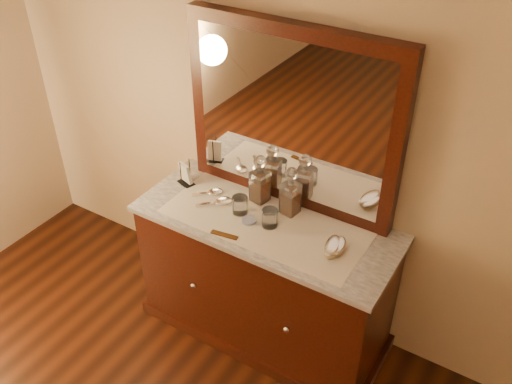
# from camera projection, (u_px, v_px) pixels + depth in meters

# --- Properties ---
(dresser_cabinet) EXTENTS (1.40, 0.55, 0.82)m
(dresser_cabinet) POSITION_uv_depth(u_px,v_px,m) (265.00, 280.00, 3.20)
(dresser_cabinet) COLOR black
(dresser_cabinet) RESTS_ON floor
(dresser_plinth) EXTENTS (1.46, 0.59, 0.08)m
(dresser_plinth) POSITION_uv_depth(u_px,v_px,m) (264.00, 323.00, 3.41)
(dresser_plinth) COLOR black
(dresser_plinth) RESTS_ON floor
(knob_left) EXTENTS (0.04, 0.04, 0.04)m
(knob_left) POSITION_uv_depth(u_px,v_px,m) (194.00, 286.00, 3.11)
(knob_left) COLOR silver
(knob_left) RESTS_ON dresser_cabinet
(knob_right) EXTENTS (0.04, 0.04, 0.04)m
(knob_right) POSITION_uv_depth(u_px,v_px,m) (287.00, 329.00, 2.85)
(knob_right) COLOR silver
(knob_right) RESTS_ON dresser_cabinet
(marble_top) EXTENTS (1.44, 0.59, 0.03)m
(marble_top) POSITION_uv_depth(u_px,v_px,m) (266.00, 223.00, 2.95)
(marble_top) COLOR white
(marble_top) RESTS_ON dresser_cabinet
(mirror_frame) EXTENTS (1.20, 0.08, 1.00)m
(mirror_frame) POSITION_uv_depth(u_px,v_px,m) (291.00, 119.00, 2.82)
(mirror_frame) COLOR black
(mirror_frame) RESTS_ON marble_top
(mirror_glass) EXTENTS (1.06, 0.01, 0.86)m
(mirror_glass) POSITION_uv_depth(u_px,v_px,m) (288.00, 122.00, 2.80)
(mirror_glass) COLOR white
(mirror_glass) RESTS_ON marble_top
(lace_runner) EXTENTS (1.10, 0.45, 0.00)m
(lace_runner) POSITION_uv_depth(u_px,v_px,m) (264.00, 223.00, 2.93)
(lace_runner) COLOR white
(lace_runner) RESTS_ON marble_top
(pin_dish) EXTENTS (0.09, 0.09, 0.01)m
(pin_dish) POSITION_uv_depth(u_px,v_px,m) (249.00, 220.00, 2.93)
(pin_dish) COLOR silver
(pin_dish) RESTS_ON lace_runner
(comb) EXTENTS (0.15, 0.05, 0.01)m
(comb) POSITION_uv_depth(u_px,v_px,m) (224.00, 235.00, 2.84)
(comb) COLOR brown
(comb) RESTS_ON lace_runner
(napkin_rack) EXTENTS (0.12, 0.09, 0.16)m
(napkin_rack) POSITION_uv_depth(u_px,v_px,m) (186.00, 174.00, 3.20)
(napkin_rack) COLOR black
(napkin_rack) RESTS_ON marble_top
(decanter_left) EXTENTS (0.10, 0.10, 0.29)m
(decanter_left) POSITION_uv_depth(u_px,v_px,m) (260.00, 184.00, 3.03)
(decanter_left) COLOR #914615
(decanter_left) RESTS_ON lace_runner
(decanter_right) EXTENTS (0.10, 0.10, 0.29)m
(decanter_right) POSITION_uv_depth(u_px,v_px,m) (290.00, 196.00, 2.94)
(decanter_right) COLOR #914615
(decanter_right) RESTS_ON lace_runner
(brush_near) EXTENTS (0.11, 0.18, 0.05)m
(brush_near) POSITION_uv_depth(u_px,v_px,m) (332.00, 247.00, 2.73)
(brush_near) COLOR tan
(brush_near) RESTS_ON lace_runner
(brush_far) EXTENTS (0.10, 0.16, 0.04)m
(brush_far) POSITION_uv_depth(u_px,v_px,m) (338.00, 247.00, 2.74)
(brush_far) COLOR tan
(brush_far) RESTS_ON lace_runner
(hand_mirror_outer) EXTENTS (0.16, 0.16, 0.02)m
(hand_mirror_outer) POSITION_uv_depth(u_px,v_px,m) (213.00, 192.00, 3.14)
(hand_mirror_outer) COLOR silver
(hand_mirror_outer) RESTS_ON lace_runner
(hand_mirror_inner) EXTENTS (0.18, 0.19, 0.02)m
(hand_mirror_inner) POSITION_uv_depth(u_px,v_px,m) (220.00, 202.00, 3.06)
(hand_mirror_inner) COLOR silver
(hand_mirror_inner) RESTS_ON lace_runner
(tumblers) EXTENTS (0.28, 0.10, 0.10)m
(tumblers) POSITION_uv_depth(u_px,v_px,m) (255.00, 211.00, 2.93)
(tumblers) COLOR white
(tumblers) RESTS_ON lace_runner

